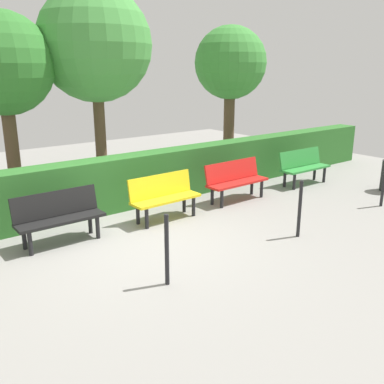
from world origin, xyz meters
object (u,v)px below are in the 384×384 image
Objects in this scene: tree_mid at (95,45)px; bench_red at (236,179)px; tree_far at (2,65)px; bench_black at (59,215)px; tree_near at (230,64)px; bench_yellow at (164,195)px; bench_green at (303,165)px.

bench_red is at bearing 121.93° from tree_mid.
tree_far reaches higher than bench_red.
bench_black is 7.14m from tree_near.
bench_red and bench_black have the same top height.
tree_near is at bearing -147.96° from bench_yellow.
bench_red is at bearing -0.12° from bench_green.
bench_green is at bearing 178.85° from bench_yellow.
tree_far is at bearing -93.30° from bench_black.
bench_green is 0.32× the size of tree_mid.
bench_black is (3.94, -0.07, -0.00)m from bench_red.
bench_yellow is 4.05m from tree_mid.
bench_yellow is 5.54m from tree_near.
bench_green is 0.37× the size of tree_far.
bench_black reaches higher than bench_green.
tree_far is at bearing -6.98° from tree_mid.
bench_yellow is 2.02m from bench_black.
bench_green is 2.27m from bench_red.
tree_near is at bearing 176.08° from tree_far.
tree_far reaches higher than bench_black.
tree_mid is (4.04, -2.90, 2.82)m from bench_green.
bench_black is at bearing -1.88° from bench_red.
bench_green is 7.20m from tree_far.
bench_black is at bearing -4.49° from bench_yellow.
tree_near reaches higher than bench_black.
bench_green is 5.72m from tree_mid.
bench_green is 0.96× the size of bench_red.
tree_near reaches higher than bench_green.
tree_mid is 1.17× the size of tree_far.
bench_black is at bearing 86.47° from tree_far.
bench_yellow is 0.30× the size of tree_mid.
bench_red is 4.38m from tree_mid.
bench_black is at bearing 52.02° from tree_mid.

